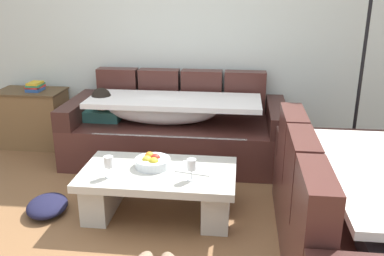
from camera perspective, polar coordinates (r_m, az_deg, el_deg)
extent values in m
plane|color=brown|center=(3.10, -9.19, -15.86)|extent=(14.00, 14.00, 0.00)
cube|color=silver|center=(4.66, -2.85, 13.95)|extent=(9.00, 0.10, 2.70)
cube|color=#4A2621|center=(4.37, -2.22, -1.78)|extent=(2.21, 0.92, 0.42)
cube|color=#4A2621|center=(4.74, -9.92, 5.19)|extent=(0.43, 0.16, 0.46)
cube|color=#4A2621|center=(4.63, -4.41, 5.10)|extent=(0.43, 0.16, 0.46)
cube|color=#4A2621|center=(4.57, 1.32, 4.95)|extent=(0.43, 0.16, 0.46)
cube|color=#4A2621|center=(4.55, 7.14, 4.75)|extent=(0.43, 0.16, 0.46)
cube|color=#3B1F1B|center=(4.53, -15.07, 2.48)|extent=(0.18, 0.92, 0.20)
cube|color=#3B1F1B|center=(4.24, 11.43, 1.61)|extent=(0.18, 0.92, 0.20)
cube|color=#2D6660|center=(4.45, -11.82, 1.80)|extent=(0.36, 0.28, 0.11)
sphere|color=beige|center=(4.37, -12.12, 3.65)|extent=(0.21, 0.21, 0.21)
sphere|color=black|center=(4.36, -12.15, 4.03)|extent=(0.20, 0.20, 0.20)
ellipsoid|color=white|center=(4.23, -4.06, 2.49)|extent=(1.10, 0.44, 0.28)
cube|color=white|center=(4.16, -2.45, 3.68)|extent=(1.70, 0.60, 0.05)
cube|color=white|center=(3.96, -3.20, -3.74)|extent=(1.44, 0.04, 0.38)
cube|color=#4A2621|center=(3.01, 21.18, -13.40)|extent=(0.92, 1.93, 0.42)
cube|color=#4A2621|center=(2.27, 16.16, -11.08)|extent=(0.16, 0.49, 0.46)
cube|color=#4A2621|center=(2.73, 14.52, -5.62)|extent=(0.16, 0.49, 0.46)
cube|color=#4A2621|center=(3.21, 13.37, -1.76)|extent=(0.16, 0.49, 0.46)
cube|color=#3B1F1B|center=(3.64, 18.58, -1.92)|extent=(0.92, 0.18, 0.20)
ellipsoid|color=white|center=(2.87, 22.90, -7.26)|extent=(0.44, 1.01, 0.28)
cube|color=white|center=(2.83, 23.64, -5.58)|extent=(0.60, 1.44, 0.05)
cube|color=beige|center=(3.32, -4.57, -6.20)|extent=(1.20, 0.68, 0.06)
cube|color=beige|center=(3.51, -11.95, -8.52)|extent=(0.20, 0.54, 0.32)
cube|color=beige|center=(3.35, 3.37, -9.54)|extent=(0.20, 0.54, 0.32)
cylinder|color=silver|center=(3.36, -5.32, -4.70)|extent=(0.28, 0.28, 0.07)
sphere|color=orange|center=(3.41, -5.76, -3.84)|extent=(0.08, 0.08, 0.08)
sphere|color=#AA2C22|center=(3.37, -4.97, -4.14)|extent=(0.08, 0.08, 0.08)
sphere|color=gold|center=(3.30, -5.19, -4.65)|extent=(0.08, 0.08, 0.08)
sphere|color=gold|center=(3.34, -6.11, -4.40)|extent=(0.08, 0.08, 0.08)
cylinder|color=silver|center=(3.25, -11.08, -6.45)|extent=(0.06, 0.06, 0.01)
cylinder|color=silver|center=(3.23, -11.12, -5.80)|extent=(0.01, 0.01, 0.07)
cylinder|color=silver|center=(3.20, -11.21, -4.50)|extent=(0.07, 0.07, 0.08)
cylinder|color=silver|center=(3.14, -0.06, -6.99)|extent=(0.06, 0.06, 0.01)
cylinder|color=silver|center=(3.12, -0.06, -6.32)|extent=(0.01, 0.01, 0.07)
cylinder|color=silver|center=(3.09, -0.06, -4.98)|extent=(0.07, 0.07, 0.08)
cube|color=white|center=(3.32, 0.56, -5.45)|extent=(0.32, 0.26, 0.01)
cube|color=brown|center=(5.07, -20.62, 1.16)|extent=(0.70, 0.42, 0.62)
cube|color=brown|center=(4.99, -21.04, 4.65)|extent=(0.72, 0.44, 0.02)
cube|color=#2D569E|center=(4.94, -20.42, 4.91)|extent=(0.15, 0.18, 0.03)
cube|color=red|center=(4.95, -20.42, 5.25)|extent=(0.17, 0.20, 0.02)
cube|color=#338C59|center=(4.95, -20.40, 5.50)|extent=(0.16, 0.21, 0.02)
cube|color=gold|center=(4.93, -20.46, 5.70)|extent=(0.13, 0.18, 0.02)
cylinder|color=black|center=(4.47, 20.40, -5.29)|extent=(0.28, 0.28, 0.02)
cylinder|color=black|center=(4.20, 21.81, 6.12)|extent=(0.03, 0.03, 1.80)
ellipsoid|color=#191933|center=(3.65, -18.96, -9.90)|extent=(0.39, 0.46, 0.12)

